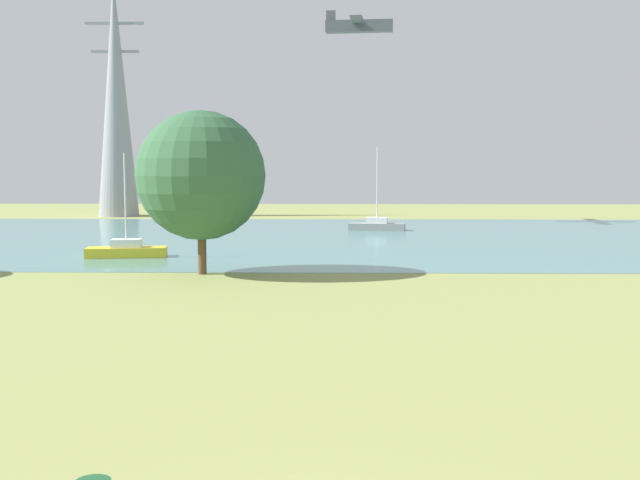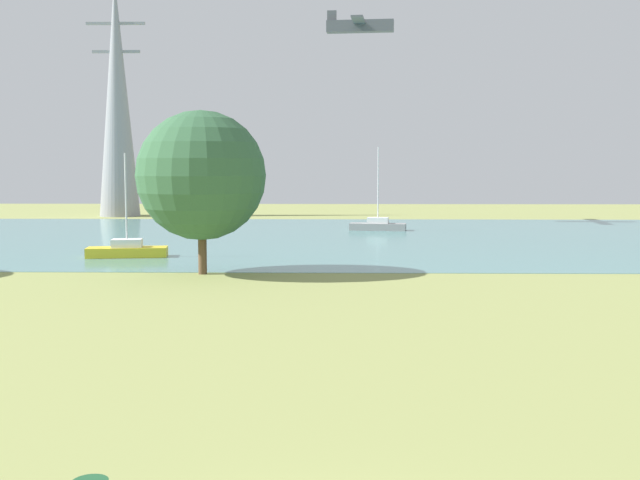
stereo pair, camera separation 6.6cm
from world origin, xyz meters
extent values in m
plane|color=#8C9351|center=(0.00, 22.00, 0.00)|extent=(160.00, 160.00, 0.00)
cube|color=slate|center=(0.00, 50.00, 0.01)|extent=(140.00, 40.00, 0.02)
cube|color=yellow|center=(-12.80, 36.70, 0.32)|extent=(4.96, 2.12, 0.60)
cube|color=white|center=(-12.80, 36.70, 0.87)|extent=(1.93, 1.33, 0.50)
cylinder|color=silver|center=(-12.80, 36.70, 3.48)|extent=(0.10, 0.10, 5.72)
cube|color=gray|center=(3.54, 56.49, 0.32)|extent=(4.97, 2.20, 0.60)
cube|color=white|center=(3.54, 56.49, 0.87)|extent=(1.94, 1.36, 0.50)
cylinder|color=silver|center=(3.54, 56.49, 3.88)|extent=(0.10, 0.10, 6.53)
cylinder|color=brown|center=(-6.93, 29.53, 1.38)|extent=(0.44, 0.44, 2.76)
sphere|color=#335E3C|center=(-6.93, 29.53, 5.08)|extent=(6.62, 6.62, 6.62)
cone|color=gray|center=(-24.00, 74.98, 13.06)|extent=(4.40, 4.40, 26.11)
cube|color=gray|center=(-24.00, 74.98, 20.89)|extent=(6.40, 0.30, 0.30)
cube|color=gray|center=(-24.00, 74.98, 17.89)|extent=(5.20, 0.30, 0.30)
cube|color=#4C5156|center=(2.20, 65.37, 18.80)|extent=(6.48, 1.77, 1.10)
cube|color=#4C5156|center=(2.20, 65.37, 19.00)|extent=(1.98, 8.47, 0.16)
cube|color=#4C5156|center=(-0.50, 65.66, 19.60)|extent=(0.91, 0.21, 1.50)
camera|label=1|loc=(-0.08, -9.80, 5.60)|focal=43.30mm
camera|label=2|loc=(-0.02, -9.79, 5.60)|focal=43.30mm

